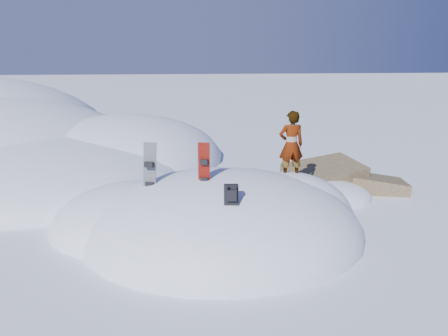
{
  "coord_description": "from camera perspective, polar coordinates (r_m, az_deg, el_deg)",
  "views": [
    {
      "loc": [
        -0.76,
        -10.07,
        4.57
      ],
      "look_at": [
        0.05,
        0.3,
        1.61
      ],
      "focal_mm": 35.0,
      "sensor_mm": 36.0,
      "label": 1
    }
  ],
  "objects": [
    {
      "name": "gear_pile",
      "position": [
        10.13,
        -12.12,
        -10.56
      ],
      "size": [
        0.86,
        0.65,
        0.24
      ],
      "rotation": [
        0.0,
        0.0,
        0.01
      ],
      "color": "black",
      "rests_on": "ground"
    },
    {
      "name": "rock_outcrop",
      "position": [
        14.55,
        13.73,
        -2.81
      ],
      "size": [
        4.68,
        4.41,
        1.68
      ],
      "color": "olive",
      "rests_on": "ground"
    },
    {
      "name": "ground",
      "position": [
        11.08,
        -0.12,
        -8.45
      ],
      "size": [
        120.0,
        120.0,
        0.0
      ],
      "primitive_type": "plane",
      "color": "white",
      "rests_on": "ground"
    },
    {
      "name": "snow_mound",
      "position": [
        11.29,
        -1.09,
        -7.98
      ],
      "size": [
        8.0,
        6.0,
        3.0
      ],
      "color": "white",
      "rests_on": "ground"
    },
    {
      "name": "snowboard_dark",
      "position": [
        10.69,
        -9.69,
        -1.11
      ],
      "size": [
        0.39,
        0.37,
        1.68
      ],
      "rotation": [
        0.0,
        0.0,
        -0.28
      ],
      "color": "black",
      "rests_on": "snow_mound"
    },
    {
      "name": "backpack",
      "position": [
        9.23,
        0.95,
        -3.46
      ],
      "size": [
        0.32,
        0.36,
        0.5
      ],
      "rotation": [
        0.0,
        0.0,
        -0.06
      ],
      "color": "black",
      "rests_on": "snow_mound"
    },
    {
      "name": "person",
      "position": [
        11.71,
        8.75,
        2.98
      ],
      "size": [
        0.7,
        0.48,
        1.84
      ],
      "primitive_type": "imported",
      "rotation": [
        0.0,
        0.0,
        3.2
      ],
      "color": "slate",
      "rests_on": "snow_mound"
    },
    {
      "name": "snowboard_red",
      "position": [
        10.27,
        -2.62,
        -0.63
      ],
      "size": [
        0.28,
        0.18,
        1.48
      ],
      "rotation": [
        0.0,
        0.0,
        -0.22
      ],
      "color": "#B11509",
      "rests_on": "snow_mound"
    }
  ]
}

